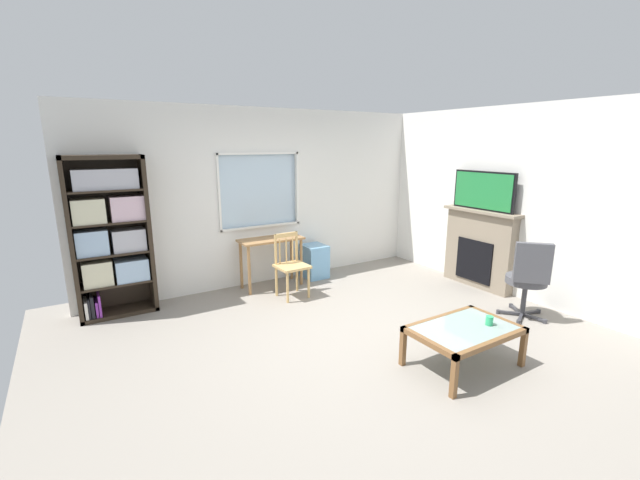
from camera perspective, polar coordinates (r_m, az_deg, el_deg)
The scene contains 12 objects.
ground at distance 4.72m, azimuth 5.00°, elevation -13.64°, with size 6.41×5.82×0.02m, color gray.
wall_back_with_window at distance 6.35m, azimuth -7.78°, elevation 5.84°, with size 5.41×0.15×2.64m.
wall_right at distance 6.33m, azimuth 25.91°, elevation 4.68°, with size 0.12×5.02×2.64m, color white.
bookshelf at distance 5.64m, azimuth -27.23°, elevation 0.78°, with size 0.90×0.38×1.99m.
desk_under_window at distance 6.14m, azimuth -6.84°, elevation -1.00°, with size 0.95×0.42×0.75m.
wooden_chair at distance 5.76m, azimuth -4.08°, elevation -3.46°, with size 0.44×0.42×0.90m.
plastic_drawer_unit at distance 6.63m, azimuth -0.80°, elevation -2.96°, with size 0.35×0.40×0.53m, color #72ADDB.
fireplace at distance 6.58m, azimuth 21.28°, elevation -1.09°, with size 0.26×1.21×1.18m.
tv at distance 6.42m, azimuth 21.83°, elevation 6.40°, with size 0.06×1.00×0.56m.
office_chair at distance 5.58m, azimuth 27.05°, elevation -4.53°, with size 0.63×0.59×1.00m.
coffee_table at distance 4.27m, azimuth 19.46°, elevation -12.05°, with size 1.03×0.68×0.40m.
sippy_cup at distance 4.37m, azimuth 22.54°, elevation -10.33°, with size 0.07×0.07×0.09m, color #33B770.
Camera 1 is at (-2.54, -3.36, 2.13)m, focal length 22.95 mm.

